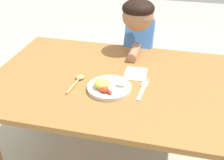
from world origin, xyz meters
The scene contains 6 objects.
dining_table centered at (0.00, 0.00, 0.54)m, with size 1.26×0.86×0.66m.
plate centered at (0.01, -0.11, 0.68)m, with size 0.22×0.22×0.06m.
fork centered at (0.18, -0.06, 0.67)m, with size 0.04×0.22×0.01m.
spoon centered at (-0.16, -0.06, 0.67)m, with size 0.05×0.18×0.02m.
person centered at (0.07, 0.47, 0.57)m, with size 0.19×0.42×0.98m.
napkin centered at (0.12, 0.08, 0.66)m, with size 0.11×0.14×0.00m, color white.
Camera 1 is at (0.30, -1.21, 1.42)m, focal length 44.69 mm.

